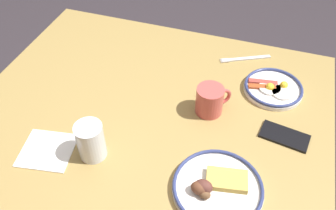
{
  "coord_description": "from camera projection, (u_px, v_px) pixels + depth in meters",
  "views": [
    {
      "loc": [
        -0.31,
        0.74,
        1.56
      ],
      "look_at": [
        -0.06,
        -0.02,
        0.76
      ],
      "focal_mm": 38.03,
      "sensor_mm": 36.0,
      "label": 1
    }
  ],
  "objects": [
    {
      "name": "coffee_mug",
      "position": [
        210.0,
        100.0,
        1.13
      ],
      "size": [
        0.11,
        0.1,
        0.09
      ],
      "color": "#BF4C47",
      "rests_on": "dining_table"
    },
    {
      "name": "plate_near_main",
      "position": [
        273.0,
        88.0,
        1.22
      ],
      "size": [
        0.2,
        0.2,
        0.04
      ],
      "color": "white",
      "rests_on": "dining_table"
    },
    {
      "name": "cell_phone",
      "position": [
        285.0,
        136.0,
        1.08
      ],
      "size": [
        0.15,
        0.09,
        0.01
      ],
      "primitive_type": "cube",
      "rotation": [
        0.0,
        0.0,
        -0.16
      ],
      "color": "black",
      "rests_on": "dining_table"
    },
    {
      "name": "plate_center_pancakes",
      "position": [
        217.0,
        187.0,
        0.94
      ],
      "size": [
        0.24,
        0.24,
        0.05
      ],
      "color": "silver",
      "rests_on": "dining_table"
    },
    {
      "name": "dining_table",
      "position": [
        149.0,
        129.0,
        1.22
      ],
      "size": [
        1.16,
        0.98,
        0.73
      ],
      "color": "olive",
      "rests_on": "ground_plane"
    },
    {
      "name": "drinking_glass",
      "position": [
        91.0,
        142.0,
        1.0
      ],
      "size": [
        0.08,
        0.08,
        0.12
      ],
      "color": "silver",
      "rests_on": "dining_table"
    },
    {
      "name": "paper_napkin",
      "position": [
        47.0,
        150.0,
        1.04
      ],
      "size": [
        0.17,
        0.16,
        0.0
      ],
      "primitive_type": "cube",
      "rotation": [
        0.0,
        0.0,
        0.17
      ],
      "color": "white",
      "rests_on": "dining_table"
    },
    {
      "name": "fork_near",
      "position": [
        245.0,
        59.0,
        1.35
      ],
      "size": [
        0.18,
        0.1,
        0.01
      ],
      "color": "silver",
      "rests_on": "dining_table"
    }
  ]
}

